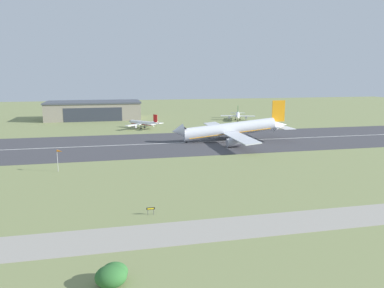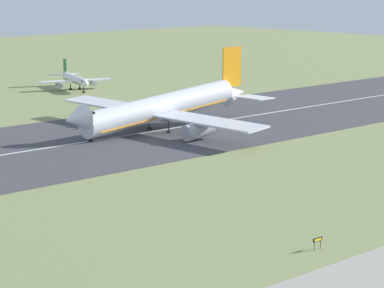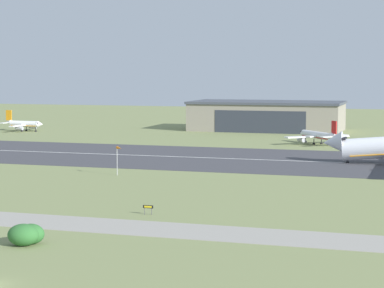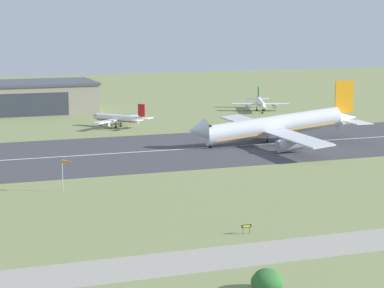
{
  "view_description": "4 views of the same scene",
  "coord_description": "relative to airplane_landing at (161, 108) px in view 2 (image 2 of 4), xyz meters",
  "views": [
    {
      "loc": [
        -5.3,
        -29.32,
        27.8
      ],
      "look_at": [
        18.21,
        73.97,
        8.11
      ],
      "focal_mm": 35.0,
      "sensor_mm": 36.0,
      "label": 1
    },
    {
      "loc": [
        -82.96,
        -25.38,
        33.76
      ],
      "look_at": [
        8.48,
        71.14,
        8.54
      ],
      "focal_mm": 85.0,
      "sensor_mm": 36.0,
      "label": 2
    },
    {
      "loc": [
        43.98,
        -68.03,
        22.86
      ],
      "look_at": [
        -2.39,
        81.48,
        7.54
      ],
      "focal_mm": 70.0,
      "sensor_mm": 36.0,
      "label": 3
    },
    {
      "loc": [
        -45.23,
        -64.2,
        34.27
      ],
      "look_at": [
        5.92,
        77.67,
        8.88
      ],
      "focal_mm": 70.0,
      "sensor_mm": 36.0,
      "label": 4
    }
  ],
  "objects": [
    {
      "name": "airplane_landing",
      "position": [
        0.0,
        0.0,
        0.0
      ],
      "size": [
        51.29,
        60.04,
        16.9
      ],
      "color": "silver",
      "rests_on": "ground_plane"
    },
    {
      "name": "ground_plane",
      "position": [
        -45.18,
        -59.54,
        -4.91
      ],
      "size": [
        663.79,
        663.79,
        0.0
      ],
      "primitive_type": "plane",
      "color": "#7A8451"
    },
    {
      "name": "airplane_parked_west",
      "position": [
        28.56,
        70.3,
        -2.04
      ],
      "size": [
        20.86,
        24.4,
        8.04
      ],
      "color": "white",
      "rests_on": "ground_plane"
    },
    {
      "name": "runway_sign",
      "position": [
        -42.73,
        -77.36,
        -3.74
      ],
      "size": [
        1.7,
        0.13,
        1.53
      ],
      "color": "#4C4C51",
      "rests_on": "ground_plane"
    },
    {
      "name": "taxiway_road",
      "position": [
        -45.18,
        -87.28,
        -4.88
      ],
      "size": [
        317.84,
        10.09,
        0.05
      ],
      "primitive_type": "cube",
      "color": "gray",
      "rests_on": "ground_plane"
    }
  ]
}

